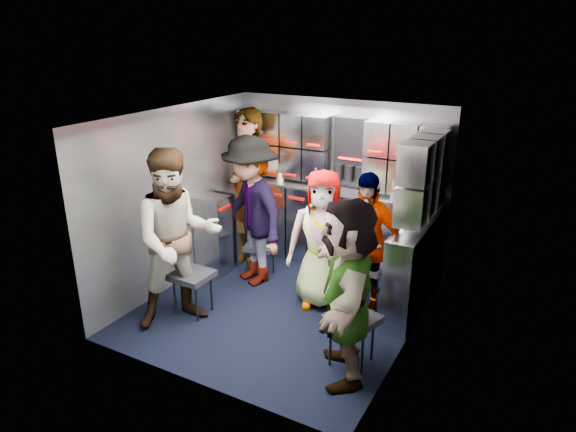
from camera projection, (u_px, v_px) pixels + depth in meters
The scene contains 29 objects.
floor at pixel (282, 306), 5.70m from camera, with size 3.00×3.00×0.00m, color black.
wall_back at pixel (339, 182), 6.57m from camera, with size 2.80×0.04×2.10m, color gray.
wall_left at pixel (177, 198), 5.97m from camera, with size 0.04×3.00×2.10m, color gray.
wall_right at pixel (415, 243), 4.71m from camera, with size 0.04×3.00×2.10m, color gray.
ceiling at pixel (282, 116), 4.97m from camera, with size 2.80×3.00×0.02m, color silver.
cart_bank_back at pixel (331, 228), 6.59m from camera, with size 2.68×0.38×0.99m, color gray.
cart_bank_left at pixel (222, 230), 6.53m from camera, with size 0.38×0.76×0.99m, color gray.
counter at pixel (332, 189), 6.41m from camera, with size 2.68×0.42×0.03m, color silver.
locker_bank_back at pixel (336, 151), 6.30m from camera, with size 2.68×0.28×0.82m, color gray.
locker_bank_right at pixel (423, 177), 5.20m from camera, with size 0.28×1.00×0.82m, color gray.
right_cabinet at pixel (412, 268), 5.46m from camera, with size 0.28×1.20×1.00m, color gray.
coffee_niche at pixel (351, 153), 6.27m from camera, with size 0.46×0.16×0.84m, color black, non-canonical shape.
red_latch_strip at pixel (326, 204), 6.29m from camera, with size 2.60×0.02×0.03m, color #A30705.
jump_seat_near_left at pixel (192, 277), 5.44m from camera, with size 0.41×0.39×0.47m.
jump_seat_mid_left at pixel (260, 248), 6.31m from camera, with size 0.41×0.40×0.41m.
jump_seat_center at pixel (328, 265), 5.78m from camera, with size 0.47×0.46×0.44m.
jump_seat_mid_right at pixel (369, 267), 5.62m from camera, with size 0.49×0.47×0.50m.
jump_seat_near_right at pixel (353, 321), 4.60m from camera, with size 0.51×0.50×0.49m.
attendant_standing at pixel (248, 186), 6.61m from camera, with size 0.73×0.48×1.99m, color black.
attendant_arc_a at pixel (177, 239), 5.12m from camera, with size 0.90×0.70×1.85m, color black.
attendant_arc_b at pixel (251, 211), 5.98m from camera, with size 1.15×0.66×1.79m, color black.
attendant_arc_c at pixel (322, 240), 5.51m from camera, with size 0.75×0.49×1.54m, color black.
attendant_arc_d at pixel (364, 244), 5.36m from camera, with size 0.92×0.38×1.57m, color black.
attendant_arc_e at pixel (347, 291), 4.31m from camera, with size 1.53×0.49×1.65m, color black.
bottle_left at pixel (317, 177), 6.41m from camera, with size 0.06×0.06×0.25m, color white.
bottle_mid at pixel (278, 172), 6.66m from camera, with size 0.06×0.06×0.23m, color white.
bottle_right at pixel (394, 189), 5.97m from camera, with size 0.07×0.07×0.22m, color white.
cup_left at pixel (281, 177), 6.66m from camera, with size 0.07×0.07×0.11m, color beige.
cup_right at pixel (432, 201), 5.78m from camera, with size 0.09×0.09×0.09m, color beige.
Camera 1 is at (2.46, -4.36, 2.90)m, focal length 32.00 mm.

